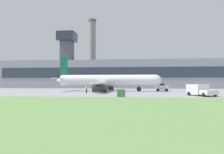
# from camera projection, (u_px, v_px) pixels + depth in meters

# --- Properties ---
(ground_plane) EXTENTS (400.00, 400.00, 0.00)m
(ground_plane) POSITION_uv_depth(u_px,v_px,m) (100.00, 92.00, 52.28)
(ground_plane) COLOR gray
(grass_strip) EXTENTS (240.00, 37.00, 0.06)m
(grass_strip) POSITION_uv_depth(u_px,v_px,m) (21.00, 114.00, 15.99)
(grass_strip) COLOR #668E4C
(grass_strip) RESTS_ON ground_plane
(terminal_building) EXTENTS (87.64, 12.26, 22.44)m
(terminal_building) POSITION_uv_depth(u_px,v_px,m) (112.00, 74.00, 85.94)
(terminal_building) COLOR #8C939E
(terminal_building) RESTS_ON ground_plane
(smokestack_left) EXTENTS (4.12, 4.12, 35.33)m
(smokestack_left) POSITION_uv_depth(u_px,v_px,m) (92.00, 53.00, 114.76)
(smokestack_left) COLOR gray
(smokestack_left) RESTS_ON ground_plane
(airplane) EXTENTS (27.39, 25.76, 9.20)m
(airplane) POSITION_uv_depth(u_px,v_px,m) (106.00, 81.00, 56.04)
(airplane) COLOR white
(airplane) RESTS_ON ground_plane
(pushback_tug) EXTENTS (3.09, 2.81, 1.99)m
(pushback_tug) POSITION_uv_depth(u_px,v_px,m) (162.00, 88.00, 56.24)
(pushback_tug) COLOR white
(pushback_tug) RESTS_ON ground_plane
(baggage_truck) EXTENTS (4.30, 5.76, 1.97)m
(baggage_truck) POSITION_uv_depth(u_px,v_px,m) (200.00, 90.00, 37.51)
(baggage_truck) COLOR white
(baggage_truck) RESTS_ON ground_plane
(ground_crew_person) EXTENTS (0.55, 0.55, 1.80)m
(ground_crew_person) POSITION_uv_depth(u_px,v_px,m) (86.00, 89.00, 46.90)
(ground_crew_person) COLOR #23283D
(ground_crew_person) RESTS_ON ground_plane
(utility_cabinet) EXTENTS (1.25, 0.63, 1.23)m
(utility_cabinet) POSITION_uv_depth(u_px,v_px,m) (121.00, 93.00, 34.55)
(utility_cabinet) COLOR #4C724C
(utility_cabinet) RESTS_ON ground_plane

